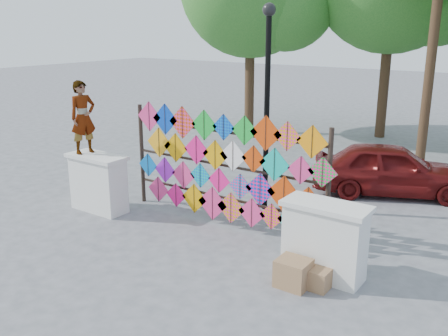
{
  "coord_description": "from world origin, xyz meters",
  "views": [
    {
      "loc": [
        5.62,
        -7.28,
        4.02
      ],
      "look_at": [
        0.15,
        0.6,
        1.26
      ],
      "focal_mm": 40.0,
      "sensor_mm": 36.0,
      "label": 1
    }
  ],
  "objects": [
    {
      "name": "kite_rack",
      "position": [
        0.08,
        0.73,
        1.22
      ],
      "size": [
        4.95,
        0.24,
        2.41
      ],
      "color": "black",
      "rests_on": "ground"
    },
    {
      "name": "vendor_woman",
      "position": [
        -3.04,
        -0.2,
        2.08
      ],
      "size": [
        0.5,
        0.65,
        1.6
      ],
      "primitive_type": "imported",
      "rotation": [
        0.0,
        0.0,
        1.34
      ],
      "color": "#99999E",
      "rests_on": "parapet_left"
    },
    {
      "name": "parapet_right",
      "position": [
        2.7,
        -0.2,
        0.65
      ],
      "size": [
        1.4,
        0.65,
        1.28
      ],
      "color": "white",
      "rests_on": "ground"
    },
    {
      "name": "sedan",
      "position": [
        2.32,
        4.65,
        0.64
      ],
      "size": [
        4.05,
        2.91,
        1.28
      ],
      "primitive_type": "imported",
      "rotation": [
        0.0,
        0.0,
        1.99
      ],
      "color": "#5F1010",
      "rests_on": "ground"
    },
    {
      "name": "cardboard_box_near",
      "position": [
        2.45,
        -0.78,
        0.23
      ],
      "size": [
        0.51,
        0.45,
        0.45
      ],
      "primitive_type": "cube",
      "color": "#A97C51",
      "rests_on": "ground"
    },
    {
      "name": "parapet_left",
      "position": [
        -2.7,
        -0.2,
        0.65
      ],
      "size": [
        1.4,
        0.65,
        1.28
      ],
      "color": "white",
      "rests_on": "ground"
    },
    {
      "name": "lamppost",
      "position": [
        0.3,
        2.0,
        2.69
      ],
      "size": [
        0.28,
        0.28,
        4.46
      ],
      "color": "black",
      "rests_on": "ground"
    },
    {
      "name": "cardboard_box_far",
      "position": [
        2.79,
        -0.61,
        0.17
      ],
      "size": [
        0.39,
        0.36,
        0.33
      ],
      "primitive_type": "cube",
      "color": "#A97C51",
      "rests_on": "ground"
    },
    {
      "name": "ground",
      "position": [
        0.0,
        0.0,
        0.0
      ],
      "size": [
        80.0,
        80.0,
        0.0
      ],
      "primitive_type": "plane",
      "color": "gray",
      "rests_on": "ground"
    }
  ]
}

